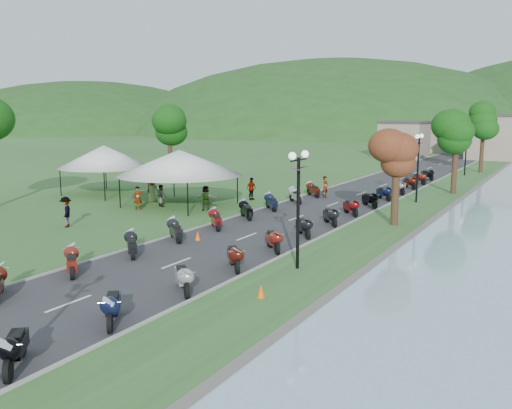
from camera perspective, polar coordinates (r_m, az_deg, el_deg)
The scene contains 10 objects.
road at distance 45.34m, azimuth 10.99°, elevation 1.12°, with size 7.00×120.00×0.02m, color #343437.
far_building at distance 89.02m, azimuth 19.66°, elevation 6.51°, with size 18.00×16.00×5.00m, color gray.
moto_row_left at distance 27.30m, azimuth -10.63°, elevation -3.39°, with size 2.60×40.32×1.10m, color #331411, non-canonical shape.
moto_row_right at distance 34.19m, azimuth 8.92°, elevation -0.69°, with size 2.60×48.49×1.10m, color #331411, non-canonical shape.
vendor_tent_main at distance 39.16m, azimuth -8.02°, elevation 2.80°, with size 5.97×5.97×4.00m, color silver, non-canonical shape.
vendor_tent_side at distance 45.75m, azimuth -15.64°, elevation 3.53°, with size 4.89×4.89×4.00m, color silver, non-canonical shape.
tree_lakeside at distance 32.91m, azimuth 14.55°, elevation 3.49°, with size 2.35×2.35×6.53m, color #175713, non-canonical shape.
pedestrian_a at distance 38.20m, azimuth -12.27°, elevation -0.54°, with size 0.59×0.43×1.62m, color slate.
pedestrian_b at distance 39.22m, azimuth -9.91°, elevation -0.19°, with size 0.76×0.42×1.57m, color slate.
pedestrian_c at distance 33.63m, azimuth -19.29°, elevation -2.25°, with size 1.16×0.48×1.80m, color slate.
Camera 1 is at (14.89, -2.30, 6.68)m, focal length 38.00 mm.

